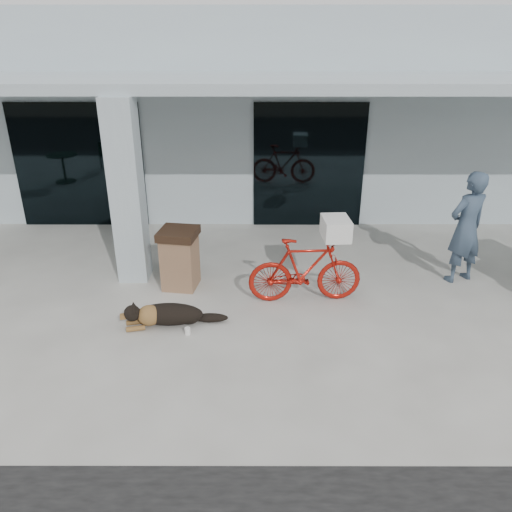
{
  "coord_description": "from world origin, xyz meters",
  "views": [
    {
      "loc": [
        0.67,
        -5.72,
        4.02
      ],
      "look_at": [
        0.66,
        0.99,
        1.0
      ],
      "focal_mm": 35.0,
      "sensor_mm": 36.0,
      "label": 1
    }
  ],
  "objects_px": {
    "trash_receptacle": "(180,259)",
    "person": "(466,228)",
    "bicycle": "(305,270)",
    "dog": "(169,313)"
  },
  "relations": [
    {
      "from": "trash_receptacle",
      "to": "person",
      "type": "bearing_deg",
      "value": 3.03
    },
    {
      "from": "bicycle",
      "to": "dog",
      "type": "xyz_separation_m",
      "value": [
        -2.08,
        -0.74,
        -0.35
      ]
    },
    {
      "from": "bicycle",
      "to": "trash_receptacle",
      "type": "height_order",
      "value": "bicycle"
    },
    {
      "from": "bicycle",
      "to": "person",
      "type": "relative_size",
      "value": 0.92
    },
    {
      "from": "bicycle",
      "to": "dog",
      "type": "distance_m",
      "value": 2.23
    },
    {
      "from": "dog",
      "to": "person",
      "type": "height_order",
      "value": "person"
    },
    {
      "from": "dog",
      "to": "person",
      "type": "bearing_deg",
      "value": 4.09
    },
    {
      "from": "dog",
      "to": "bicycle",
      "type": "bearing_deg",
      "value": 6.66
    },
    {
      "from": "bicycle",
      "to": "person",
      "type": "xyz_separation_m",
      "value": [
        2.79,
        0.76,
        0.44
      ]
    },
    {
      "from": "dog",
      "to": "trash_receptacle",
      "type": "xyz_separation_m",
      "value": [
        0.0,
        1.24,
        0.33
      ]
    }
  ]
}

